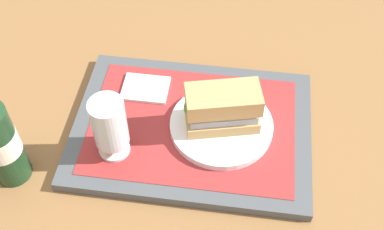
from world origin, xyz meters
The scene contains 7 objects.
ground_plane centered at (0.00, 0.00, 0.00)m, with size 3.00×3.00×0.00m, color olive.
tray centered at (0.00, 0.00, 0.01)m, with size 0.44×0.32×0.02m, color #4C5156.
placemat centered at (0.00, 0.00, 0.02)m, with size 0.38×0.27×0.00m, color #9E2D2D.
plate centered at (-0.05, 0.00, 0.03)m, with size 0.19×0.19×0.01m, color white.
sandwich centered at (-0.05, 0.00, 0.08)m, with size 0.14×0.09×0.08m.
beer_glass centered at (0.13, 0.07, 0.09)m, with size 0.06×0.06×0.12m.
napkin_folded centered at (0.10, -0.08, 0.02)m, with size 0.09×0.07×0.01m, color white.
Camera 1 is at (-0.08, 0.56, 0.74)m, focal length 45.88 mm.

